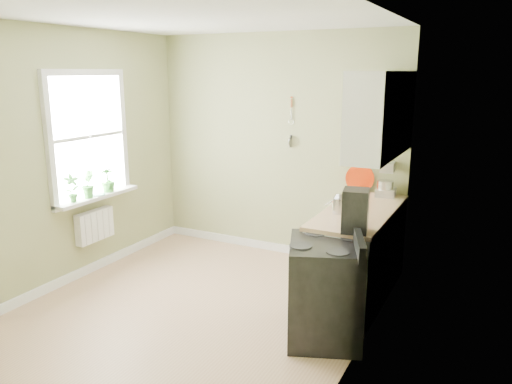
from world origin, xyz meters
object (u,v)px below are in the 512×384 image
at_px(stove, 325,290).
at_px(kettle, 339,204).
at_px(stand_mixer, 387,179).
at_px(coffee_maker, 355,212).

xyz_separation_m(stove, kettle, (-0.14, 0.72, 0.57)).
height_order(stand_mixer, coffee_maker, stand_mixer).
bearing_deg(kettle, coffee_maker, -57.99).
relative_size(kettle, coffee_maker, 0.53).
distance_m(kettle, coffee_maker, 0.56).
bearing_deg(stove, coffee_maker, 57.91).
height_order(stand_mixer, kettle, stand_mixer).
bearing_deg(stand_mixer, kettle, -104.02).
height_order(kettle, coffee_maker, coffee_maker).
relative_size(stove, stand_mixer, 2.37).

